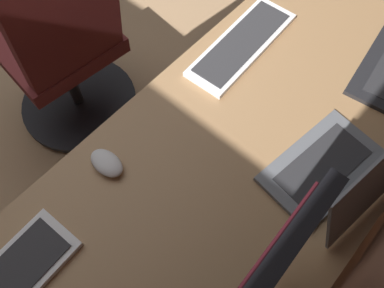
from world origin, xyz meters
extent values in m
plane|color=#9E7A56|center=(0.00, 0.00, 0.00)|extent=(4.99, 4.99, 0.00)
cube|color=#936D47|center=(0.40, 1.55, 0.71)|extent=(2.12, 0.73, 0.03)
cylinder|color=silver|center=(-0.60, 1.24, 0.35)|extent=(0.05, 0.05, 0.70)
cube|color=#936D47|center=(0.56, 1.58, 0.35)|extent=(0.40, 0.50, 0.69)
cube|color=silver|center=(0.56, 1.33, 0.35)|extent=(0.37, 0.01, 0.61)
cube|color=#595B60|center=(0.13, 1.73, 0.74)|extent=(0.35, 0.23, 0.01)
cube|color=#262628|center=(0.13, 1.73, 0.75)|extent=(0.28, 0.16, 0.00)
cube|color=#595B60|center=(0.15, 1.85, 0.83)|extent=(0.33, 0.10, 0.18)
cube|color=#19234C|center=(0.15, 1.85, 0.83)|extent=(0.30, 0.09, 0.15)
cube|color=silver|center=(-0.07, 1.30, 0.74)|extent=(0.43, 0.16, 0.02)
cube|color=#2D2D30|center=(-0.07, 1.30, 0.75)|extent=(0.38, 0.13, 0.00)
ellipsoid|color=silver|center=(0.51, 1.29, 0.75)|extent=(0.06, 0.10, 0.03)
cube|color=maroon|center=(0.21, 0.59, 0.46)|extent=(0.48, 0.47, 0.07)
cube|color=maroon|center=(0.23, 0.80, 0.74)|extent=(0.41, 0.17, 0.50)
cylinder|color=black|center=(0.21, 0.59, 0.24)|extent=(0.05, 0.05, 0.37)
cylinder|color=black|center=(0.21, 0.59, 0.04)|extent=(0.56, 0.56, 0.03)
camera|label=1|loc=(0.72, 1.79, 1.74)|focal=38.74mm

